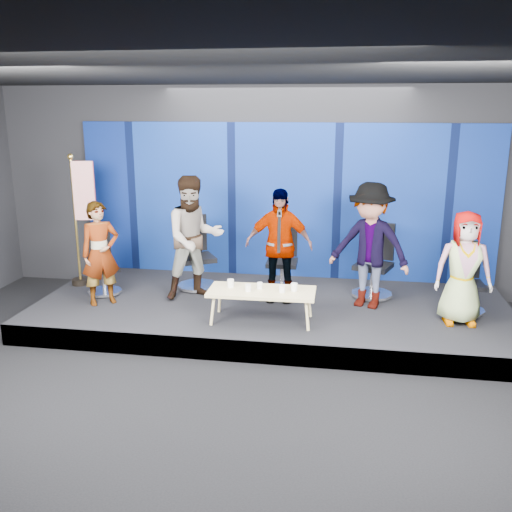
# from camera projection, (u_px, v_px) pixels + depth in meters

# --- Properties ---
(ground) EXTENTS (10.00, 10.00, 0.00)m
(ground) POSITION_uv_depth(u_px,v_px,m) (240.00, 403.00, 6.27)
(ground) COLOR black
(ground) RESTS_ON ground
(room_walls) EXTENTS (10.02, 8.02, 3.51)m
(room_walls) POSITION_uv_depth(u_px,v_px,m) (239.00, 183.00, 5.65)
(room_walls) COLOR black
(room_walls) RESTS_ON ground
(riser) EXTENTS (7.00, 3.00, 0.30)m
(riser) POSITION_uv_depth(u_px,v_px,m) (272.00, 312.00, 8.62)
(riser) COLOR black
(riser) RESTS_ON ground
(backdrop) EXTENTS (7.00, 0.08, 2.60)m
(backdrop) POSITION_uv_depth(u_px,v_px,m) (284.00, 201.00, 9.63)
(backdrop) COLOR #061550
(backdrop) RESTS_ON riser
(chair_a) EXTENTS (0.75, 0.75, 0.95)m
(chair_a) POSITION_uv_depth(u_px,v_px,m) (103.00, 274.00, 8.94)
(chair_a) COLOR silver
(chair_a) RESTS_ON riser
(panelist_a) EXTENTS (0.67, 0.64, 1.54)m
(panelist_a) POSITION_uv_depth(u_px,v_px,m) (100.00, 253.00, 8.36)
(panelist_a) COLOR black
(panelist_a) RESTS_ON riser
(chair_b) EXTENTS (0.89, 0.89, 1.16)m
(chair_b) POSITION_uv_depth(u_px,v_px,m) (196.00, 265.00, 9.20)
(chair_b) COLOR silver
(chair_b) RESTS_ON riser
(panelist_b) EXTENTS (1.15, 1.08, 1.88)m
(panelist_b) POSITION_uv_depth(u_px,v_px,m) (194.00, 238.00, 8.57)
(panelist_b) COLOR black
(panelist_b) RESTS_ON riser
(chair_c) EXTENTS (0.61, 0.61, 1.06)m
(chair_c) POSITION_uv_depth(u_px,v_px,m) (282.00, 269.00, 9.10)
(chair_c) COLOR silver
(chair_c) RESTS_ON riser
(panelist_c) EXTENTS (1.01, 0.44, 1.71)m
(panelist_c) POSITION_uv_depth(u_px,v_px,m) (279.00, 245.00, 8.48)
(panelist_c) COLOR black
(panelist_c) RESTS_ON riser
(chair_d) EXTENTS (0.82, 0.82, 1.13)m
(chair_d) POSITION_uv_depth(u_px,v_px,m) (374.00, 273.00, 8.79)
(chair_d) COLOR silver
(chair_d) RESTS_ON riser
(panelist_d) EXTENTS (1.34, 1.04, 1.83)m
(panelist_d) POSITION_uv_depth(u_px,v_px,m) (370.00, 246.00, 8.20)
(panelist_d) COLOR black
(panelist_d) RESTS_ON riser
(chair_e) EXTENTS (0.56, 0.56, 0.95)m
(chair_e) POSITION_uv_depth(u_px,v_px,m) (467.00, 290.00, 8.13)
(chair_e) COLOR silver
(chair_e) RESTS_ON riser
(panelist_e) EXTENTS (0.78, 0.53, 1.54)m
(panelist_e) POSITION_uv_depth(u_px,v_px,m) (463.00, 268.00, 7.59)
(panelist_e) COLOR black
(panelist_e) RESTS_ON riser
(coffee_table) EXTENTS (1.46, 0.64, 0.45)m
(coffee_table) POSITION_uv_depth(u_px,v_px,m) (262.00, 293.00, 7.74)
(coffee_table) COLOR tan
(coffee_table) RESTS_ON riser
(mug_a) EXTENTS (0.09, 0.09, 0.11)m
(mug_a) POSITION_uv_depth(u_px,v_px,m) (231.00, 283.00, 7.85)
(mug_a) COLOR white
(mug_a) RESTS_ON coffee_table
(mug_b) EXTENTS (0.08, 0.08, 0.09)m
(mug_b) POSITION_uv_depth(u_px,v_px,m) (248.00, 288.00, 7.67)
(mug_b) COLOR white
(mug_b) RESTS_ON coffee_table
(mug_c) EXTENTS (0.08, 0.08, 0.09)m
(mug_c) POSITION_uv_depth(u_px,v_px,m) (260.00, 286.00, 7.77)
(mug_c) COLOR white
(mug_c) RESTS_ON coffee_table
(mug_d) EXTENTS (0.08, 0.08, 0.10)m
(mug_d) POSITION_uv_depth(u_px,v_px,m) (282.00, 289.00, 7.62)
(mug_d) COLOR white
(mug_d) RESTS_ON coffee_table
(mug_e) EXTENTS (0.09, 0.09, 0.11)m
(mug_e) POSITION_uv_depth(u_px,v_px,m) (294.00, 287.00, 7.68)
(mug_e) COLOR white
(mug_e) RESTS_ON coffee_table
(flag_stand) EXTENTS (0.49, 0.29, 2.14)m
(flag_stand) POSITION_uv_depth(u_px,v_px,m) (82.00, 217.00, 9.15)
(flag_stand) COLOR black
(flag_stand) RESTS_ON riser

